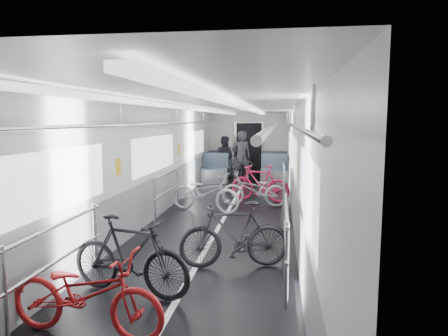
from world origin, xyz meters
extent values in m
cube|color=black|center=(0.00, 0.00, 0.00)|extent=(3.00, 14.00, 0.01)
cube|color=white|center=(0.00, 0.00, 2.40)|extent=(3.00, 14.00, 0.02)
cube|color=silver|center=(-1.50, 0.00, 1.20)|extent=(0.02, 14.00, 2.40)
cube|color=silver|center=(1.50, 0.00, 1.20)|extent=(0.02, 14.00, 2.40)
cube|color=silver|center=(0.00, 7.00, 1.20)|extent=(3.00, 0.02, 2.40)
cube|color=white|center=(0.00, 0.00, 0.01)|extent=(0.08, 13.80, 0.01)
cube|color=gray|center=(-1.47, 0.00, 0.45)|extent=(0.01, 13.90, 0.90)
cube|color=gray|center=(1.47, 0.00, 0.45)|extent=(0.01, 13.90, 0.90)
cube|color=white|center=(-1.47, 0.00, 1.40)|extent=(0.01, 10.80, 0.75)
cube|color=white|center=(1.47, 0.00, 1.40)|extent=(0.01, 10.80, 0.75)
cube|color=white|center=(-0.55, 0.00, 2.34)|extent=(0.14, 13.40, 0.05)
cube|color=white|center=(0.55, 0.00, 2.34)|extent=(0.14, 13.40, 0.05)
cube|color=black|center=(0.00, 6.94, 1.00)|extent=(0.95, 0.10, 2.00)
imported|color=red|center=(-0.68, -4.75, 0.43)|extent=(1.70, 0.73, 0.87)
imported|color=black|center=(-0.60, -3.79, 0.49)|extent=(1.70, 0.82, 0.98)
imported|color=#BABBC0|center=(-0.52, 0.70, 0.45)|extent=(1.81, 1.04, 0.90)
imported|color=black|center=(0.55, -2.70, 0.48)|extent=(1.67, 0.82, 0.96)
imported|color=#9D9CA1|center=(0.57, 1.45, 0.42)|extent=(1.62, 0.61, 0.84)
imported|color=#BA163B|center=(0.68, 2.05, 0.48)|extent=(1.67, 0.91, 0.97)
imported|color=black|center=(0.07, 4.80, 0.50)|extent=(1.17, 2.02, 1.00)
imported|color=black|center=(-0.09, 4.80, 0.89)|extent=(0.74, 0.59, 1.77)
imported|color=#28252C|center=(-0.83, 6.07, 0.77)|extent=(0.87, 0.76, 1.54)
camera|label=1|loc=(1.19, -8.25, 2.13)|focal=32.00mm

